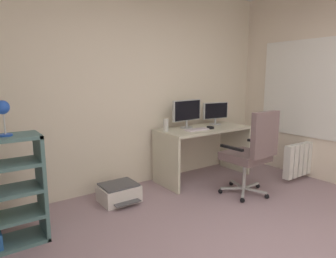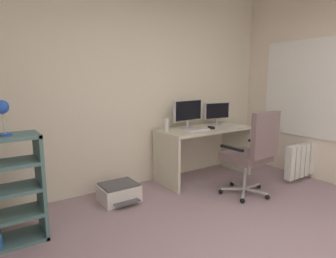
{
  "view_description": "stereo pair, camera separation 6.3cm",
  "coord_description": "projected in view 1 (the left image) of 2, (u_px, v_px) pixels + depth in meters",
  "views": [
    {
      "loc": [
        -1.86,
        -1.07,
        1.48
      ],
      "look_at": [
        0.15,
        1.77,
        0.87
      ],
      "focal_mm": 31.5,
      "sensor_mm": 36.0,
      "label": 1
    },
    {
      "loc": [
        -1.81,
        -1.1,
        1.48
      ],
      "look_at": [
        0.15,
        1.77,
        0.87
      ],
      "focal_mm": 31.5,
      "sensor_mm": 36.0,
      "label": 2
    }
  ],
  "objects": [
    {
      "name": "printer",
      "position": [
        119.0,
        193.0,
        3.55
      ],
      "size": [
        0.45,
        0.46,
        0.22
      ],
      "color": "silver",
      "rests_on": "ground"
    },
    {
      "name": "radiator",
      "position": [
        305.0,
        158.0,
        4.36
      ],
      "size": [
        0.93,
        0.1,
        0.48
      ],
      "color": "white",
      "rests_on": "ground"
    },
    {
      "name": "computer_mouse",
      "position": [
        210.0,
        128.0,
        4.19
      ],
      "size": [
        0.08,
        0.11,
        0.03
      ],
      "primitive_type": "cube",
      "rotation": [
        0.0,
        0.0,
        -0.21
      ],
      "color": "black",
      "rests_on": "desk"
    },
    {
      "name": "desk_lamp",
      "position": [
        2.0,
        110.0,
        2.46
      ],
      "size": [
        0.12,
        0.12,
        0.3
      ],
      "color": "blue",
      "rests_on": "bookshelf"
    },
    {
      "name": "window_pane",
      "position": [
        314.0,
        89.0,
        4.24
      ],
      "size": [
        0.01,
        1.58,
        1.34
      ],
      "primitive_type": "cube",
      "color": "white"
    },
    {
      "name": "office_chair",
      "position": [
        252.0,
        150.0,
        3.62
      ],
      "size": [
        0.62,
        0.63,
        1.09
      ],
      "color": "#B7BABC",
      "rests_on": "ground"
    },
    {
      "name": "monitor_main",
      "position": [
        187.0,
        112.0,
        4.23
      ],
      "size": [
        0.52,
        0.18,
        0.4
      ],
      "color": "#B2B5B7",
      "rests_on": "desk"
    },
    {
      "name": "desktop_speaker",
      "position": [
        166.0,
        125.0,
        3.98
      ],
      "size": [
        0.07,
        0.07,
        0.17
      ],
      "primitive_type": "cylinder",
      "color": "silver",
      "rests_on": "desk"
    },
    {
      "name": "wall_back",
      "position": [
        128.0,
        85.0,
        3.93
      ],
      "size": [
        4.68,
        0.1,
        2.75
      ],
      "primitive_type": "cube",
      "color": "beige",
      "rests_on": "ground"
    },
    {
      "name": "window_frame",
      "position": [
        314.0,
        89.0,
        4.23
      ],
      "size": [
        0.02,
        1.66,
        1.42
      ],
      "primitive_type": "cube",
      "color": "white"
    },
    {
      "name": "keyboard",
      "position": [
        197.0,
        130.0,
        4.07
      ],
      "size": [
        0.34,
        0.14,
        0.02
      ],
      "primitive_type": "cube",
      "rotation": [
        0.0,
        0.0,
        -0.02
      ],
      "color": "silver",
      "rests_on": "desk"
    },
    {
      "name": "desk",
      "position": [
        203.0,
        142.0,
        4.31
      ],
      "size": [
        1.39,
        0.63,
        0.76
      ],
      "color": "beige",
      "rests_on": "ground"
    },
    {
      "name": "monitor_secondary",
      "position": [
        216.0,
        112.0,
        4.56
      ],
      "size": [
        0.45,
        0.18,
        0.34
      ],
      "color": "#B2B5B7",
      "rests_on": "desk"
    }
  ]
}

